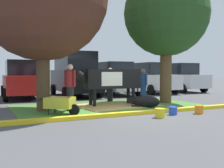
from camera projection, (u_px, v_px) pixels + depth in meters
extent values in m
plane|color=#4C4C4F|center=(140.00, 113.00, 9.34)|extent=(80.00, 80.00, 0.00)
cube|color=#477A33|center=(111.00, 106.00, 10.97)|extent=(7.62, 4.23, 0.02)
cube|color=yellow|center=(142.00, 113.00, 8.94)|extent=(8.82, 0.24, 0.12)
cube|color=tan|center=(115.00, 105.00, 11.09)|extent=(3.48, 2.79, 0.04)
cylinder|color=#4C3823|center=(43.00, 76.00, 9.59)|extent=(0.48, 0.48, 2.51)
cylinder|color=brown|center=(166.00, 73.00, 12.18)|extent=(0.52, 0.52, 2.70)
sphere|color=#23471E|center=(166.00, 13.00, 12.06)|extent=(3.81, 3.81, 3.81)
cube|color=black|center=(112.00, 79.00, 11.20)|extent=(2.34, 0.86, 0.80)
cube|color=white|center=(109.00, 79.00, 11.14)|extent=(0.95, 0.78, 0.56)
cylinder|color=black|center=(81.00, 77.00, 10.69)|extent=(0.65, 0.36, 0.58)
cube|color=black|center=(73.00, 72.00, 10.56)|extent=(0.46, 0.29, 0.32)
cube|color=white|center=(68.00, 73.00, 10.48)|extent=(0.13, 0.21, 0.20)
cylinder|color=black|center=(94.00, 98.00, 10.68)|extent=(0.14, 0.14, 0.73)
cylinder|color=black|center=(91.00, 97.00, 11.13)|extent=(0.14, 0.14, 0.73)
cylinder|color=black|center=(133.00, 97.00, 11.34)|extent=(0.14, 0.14, 0.73)
cylinder|color=black|center=(128.00, 96.00, 11.79)|extent=(0.14, 0.14, 0.73)
cylinder|color=black|center=(138.00, 84.00, 11.67)|extent=(0.06, 0.06, 0.70)
ellipsoid|color=black|center=(146.00, 102.00, 10.59)|extent=(1.08, 1.15, 0.48)
cube|color=black|center=(131.00, 100.00, 10.82)|extent=(0.33, 0.34, 0.22)
cube|color=silver|center=(129.00, 100.00, 10.87)|extent=(0.11, 0.11, 0.16)
cylinder|color=black|center=(136.00, 106.00, 10.57)|extent=(0.30, 0.33, 0.10)
cylinder|color=#23478C|center=(143.00, 94.00, 12.37)|extent=(0.26, 0.26, 0.79)
cylinder|color=#23478C|center=(143.00, 80.00, 12.34)|extent=(0.34, 0.34, 0.54)
sphere|color=#8C664C|center=(143.00, 71.00, 12.32)|extent=(0.21, 0.21, 0.21)
cylinder|color=#23478C|center=(146.00, 79.00, 12.15)|extent=(0.09, 0.09, 0.51)
cylinder|color=#23478C|center=(140.00, 79.00, 12.52)|extent=(0.09, 0.09, 0.51)
cylinder|color=black|center=(110.00, 93.00, 12.65)|extent=(0.26, 0.26, 0.82)
cylinder|color=#23478C|center=(110.00, 79.00, 12.62)|extent=(0.34, 0.34, 0.56)
sphere|color=tan|center=(110.00, 70.00, 12.60)|extent=(0.22, 0.22, 0.22)
cylinder|color=#23478C|center=(115.00, 78.00, 12.63)|extent=(0.09, 0.09, 0.53)
cylinder|color=#23478C|center=(105.00, 78.00, 12.61)|extent=(0.09, 0.09, 0.53)
cylinder|color=black|center=(70.00, 99.00, 9.71)|extent=(0.26, 0.26, 0.86)
cylinder|color=maroon|center=(70.00, 79.00, 9.68)|extent=(0.34, 0.34, 0.59)
sphere|color=beige|center=(70.00, 67.00, 9.66)|extent=(0.23, 0.23, 0.23)
cylinder|color=maroon|center=(66.00, 78.00, 9.80)|extent=(0.09, 0.09, 0.56)
cylinder|color=maroon|center=(74.00, 78.00, 9.55)|extent=(0.09, 0.09, 0.56)
cube|color=gold|center=(60.00, 103.00, 8.85)|extent=(1.07, 1.04, 0.36)
cylinder|color=black|center=(74.00, 110.00, 8.74)|extent=(0.34, 0.31, 0.36)
cylinder|color=black|center=(55.00, 110.00, 9.15)|extent=(0.04, 0.04, 0.24)
cylinder|color=black|center=(48.00, 112.00, 8.73)|extent=(0.04, 0.04, 0.24)
cylinder|color=black|center=(45.00, 98.00, 9.22)|extent=(0.43, 0.38, 0.23)
cylinder|color=black|center=(39.00, 99.00, 8.80)|extent=(0.43, 0.38, 0.23)
cylinder|color=yellow|center=(160.00, 113.00, 8.26)|extent=(0.31, 0.31, 0.28)
torus|color=yellow|center=(160.00, 109.00, 8.26)|extent=(0.34, 0.34, 0.02)
cylinder|color=blue|center=(173.00, 111.00, 8.83)|extent=(0.27, 0.27, 0.26)
torus|color=blue|center=(173.00, 107.00, 8.82)|extent=(0.29, 0.29, 0.02)
cylinder|color=orange|center=(199.00, 110.00, 9.06)|extent=(0.28, 0.28, 0.27)
torus|color=orange|center=(199.00, 106.00, 9.05)|extent=(0.30, 0.30, 0.02)
cube|color=red|center=(22.00, 84.00, 14.34)|extent=(1.97, 4.47, 0.90)
cube|color=black|center=(22.00, 68.00, 14.30)|extent=(1.67, 2.26, 0.80)
cylinder|color=black|center=(3.00, 91.00, 15.30)|extent=(0.25, 0.65, 0.64)
cylinder|color=black|center=(36.00, 90.00, 16.03)|extent=(0.25, 0.65, 0.64)
cylinder|color=black|center=(5.00, 95.00, 12.69)|extent=(0.25, 0.65, 0.64)
cylinder|color=black|center=(44.00, 94.00, 13.42)|extent=(0.25, 0.65, 0.64)
cube|color=black|center=(75.00, 80.00, 15.57)|extent=(2.08, 4.67, 1.20)
cube|color=black|center=(75.00, 61.00, 15.52)|extent=(1.80, 3.26, 1.00)
cylinder|color=black|center=(53.00, 90.00, 16.57)|extent=(0.25, 0.65, 0.64)
cylinder|color=black|center=(83.00, 89.00, 17.34)|extent=(0.25, 0.65, 0.64)
cylinder|color=black|center=(65.00, 93.00, 13.84)|extent=(0.25, 0.65, 0.64)
cylinder|color=black|center=(100.00, 92.00, 14.62)|extent=(0.25, 0.65, 0.64)
cube|color=silver|center=(114.00, 82.00, 16.77)|extent=(1.97, 4.47, 0.90)
cube|color=black|center=(114.00, 69.00, 16.73)|extent=(1.67, 2.26, 0.80)
cylinder|color=black|center=(93.00, 88.00, 17.73)|extent=(0.25, 0.65, 0.64)
cylinder|color=black|center=(118.00, 88.00, 18.46)|extent=(0.25, 0.65, 0.64)
cylinder|color=black|center=(110.00, 91.00, 15.12)|extent=(0.25, 0.65, 0.64)
cylinder|color=black|center=(138.00, 90.00, 15.85)|extent=(0.25, 0.65, 0.64)
cube|color=silver|center=(151.00, 81.00, 18.02)|extent=(1.97, 4.47, 0.90)
cube|color=black|center=(151.00, 69.00, 17.98)|extent=(1.67, 2.26, 0.80)
cylinder|color=black|center=(129.00, 87.00, 18.98)|extent=(0.25, 0.65, 0.64)
cylinder|color=black|center=(151.00, 87.00, 19.71)|extent=(0.25, 0.65, 0.64)
cylinder|color=black|center=(151.00, 90.00, 16.37)|extent=(0.25, 0.65, 0.64)
cylinder|color=black|center=(175.00, 89.00, 17.11)|extent=(0.25, 0.65, 0.64)
cube|color=silver|center=(180.00, 81.00, 19.41)|extent=(1.97, 4.47, 0.90)
cube|color=black|center=(180.00, 69.00, 19.37)|extent=(1.67, 2.26, 0.80)
cylinder|color=black|center=(158.00, 86.00, 20.36)|extent=(0.25, 0.65, 0.64)
cylinder|color=black|center=(178.00, 86.00, 21.10)|extent=(0.25, 0.65, 0.64)
cylinder|color=black|center=(183.00, 88.00, 17.76)|extent=(0.25, 0.65, 0.64)
cylinder|color=black|center=(204.00, 88.00, 18.49)|extent=(0.25, 0.65, 0.64)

